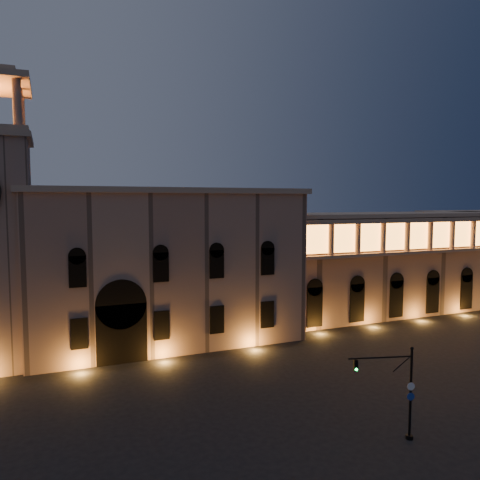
{
  "coord_description": "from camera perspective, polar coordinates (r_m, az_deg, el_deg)",
  "views": [
    {
      "loc": [
        -14.53,
        -30.5,
        16.15
      ],
      "look_at": [
        4.71,
        16.0,
        11.99
      ],
      "focal_mm": 35.0,
      "sensor_mm": 36.0,
      "label": 1
    }
  ],
  "objects": [
    {
      "name": "ground",
      "position": [
        37.45,
        2.89,
        -20.83
      ],
      "size": [
        160.0,
        160.0,
        0.0
      ],
      "primitive_type": "plane",
      "color": "black",
      "rests_on": "ground"
    },
    {
      "name": "government_building",
      "position": [
        54.4,
        -9.05,
        -3.13
      ],
      "size": [
        30.8,
        12.8,
        17.6
      ],
      "color": "#8E6C5C",
      "rests_on": "ground"
    },
    {
      "name": "colonnade_wing",
      "position": [
        72.15,
        17.93,
        -2.53
      ],
      "size": [
        40.6,
        11.5,
        14.5
      ],
      "color": "#886757",
      "rests_on": "ground"
    },
    {
      "name": "traffic_light",
      "position": [
        34.81,
        18.88,
        -17.06
      ],
      "size": [
        4.54,
        1.5,
        6.43
      ],
      "rotation": [
        0.0,
        0.0,
        -0.27
      ],
      "color": "black",
      "rests_on": "ground"
    }
  ]
}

